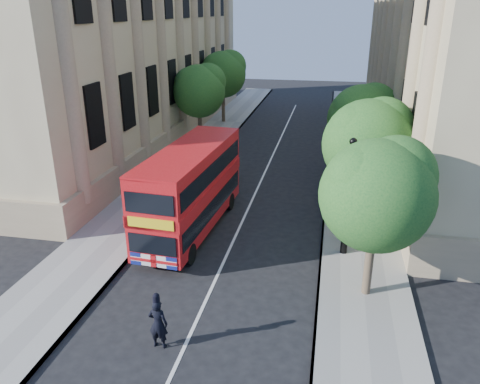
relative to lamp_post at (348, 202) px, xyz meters
The scene contains 16 objects.
ground 8.20m from the lamp_post, 129.81° to the right, with size 120.00×120.00×0.00m, color black.
pavement_right 4.75m from the lamp_post, 79.38° to the left, with size 3.50×80.00×0.12m, color gray.
pavement_left 11.73m from the lamp_post, 159.59° to the left, with size 3.50×80.00×0.12m, color gray.
building_left 26.82m from the lamp_post, 136.25° to the left, with size 12.00×38.00×18.00m, color tan.
tree_right_near 3.54m from the lamp_post, 74.15° to the right, with size 4.00×4.00×6.08m.
tree_right_mid 3.70m from the lamp_post, 74.48° to the left, with size 4.20×4.20×6.37m.
tree_right_far 9.25m from the lamp_post, 84.67° to the left, with size 4.00×4.00×6.15m.
tree_left_far 19.52m from the lamp_post, 124.35° to the left, with size 4.00×4.00×6.30m.
tree_left_back 26.51m from the lamp_post, 114.51° to the left, with size 4.20×4.20×6.65m.
lamp_post is the anchor object (origin of this frame).
double_decker_bus 7.27m from the lamp_post, behind, with size 2.90×8.88×4.04m.
box_van 10.65m from the lamp_post, 138.25° to the left, with size 2.18×4.93×2.77m.
police_constable 9.42m from the lamp_post, 128.65° to the right, with size 0.62×0.41×1.71m, color black.
woman_pedestrian 1.87m from the lamp_post, 35.73° to the left, with size 0.78×0.61×1.61m, color beige.
child_a 2.17m from the lamp_post, 88.19° to the left, with size 0.62×0.26×1.06m, color orange.
child_b 2.16m from the lamp_post, 79.63° to the left, with size 0.68×0.39×1.05m, color gold.
Camera 1 is at (4.10, -12.62, 10.04)m, focal length 35.00 mm.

